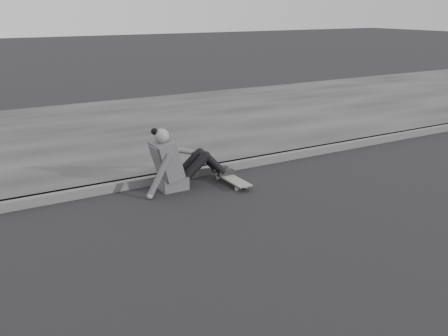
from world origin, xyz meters
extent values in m
cube|color=#515151|center=(0.00, 2.58, 0.06)|extent=(24.00, 0.16, 0.12)
cube|color=#363636|center=(0.00, 5.60, 0.06)|extent=(24.00, 6.00, 0.12)
cylinder|color=#9E9D98|center=(-2.16, 1.75, 0.03)|extent=(0.03, 0.05, 0.05)
cylinder|color=#9E9D98|center=(-2.01, 1.75, 0.03)|extent=(0.03, 0.05, 0.05)
cylinder|color=#9E9D98|center=(-2.16, 2.27, 0.03)|extent=(0.03, 0.05, 0.05)
cylinder|color=#9E9D98|center=(-2.01, 2.27, 0.03)|extent=(0.03, 0.05, 0.05)
cube|color=#333335|center=(-2.09, 1.75, 0.06)|extent=(0.16, 0.04, 0.03)
cube|color=#333335|center=(-2.09, 2.27, 0.06)|extent=(0.16, 0.04, 0.03)
cube|color=slate|center=(-2.09, 2.01, 0.08)|extent=(0.20, 0.78, 0.02)
cube|color=#4A4A4D|center=(-2.89, 2.26, 0.09)|extent=(0.36, 0.34, 0.18)
cube|color=#4A4A4D|center=(-2.96, 2.26, 0.43)|extent=(0.37, 0.40, 0.57)
cube|color=#4A4A4D|center=(-3.09, 2.26, 0.55)|extent=(0.14, 0.30, 0.20)
cylinder|color=gray|center=(-3.01, 2.26, 0.67)|extent=(0.09, 0.09, 0.08)
sphere|color=gray|center=(-3.02, 2.26, 0.76)|extent=(0.20, 0.20, 0.20)
sphere|color=black|center=(-3.11, 2.28, 0.83)|extent=(0.09, 0.09, 0.09)
cylinder|color=black|center=(-2.57, 2.17, 0.28)|extent=(0.43, 0.13, 0.39)
cylinder|color=black|center=(-2.57, 2.35, 0.28)|extent=(0.43, 0.13, 0.39)
cylinder|color=black|center=(-2.27, 2.17, 0.28)|extent=(0.35, 0.11, 0.36)
cylinder|color=black|center=(-2.27, 2.35, 0.28)|extent=(0.35, 0.11, 0.36)
sphere|color=black|center=(-2.41, 2.17, 0.42)|extent=(0.13, 0.13, 0.13)
sphere|color=black|center=(-2.41, 2.35, 0.42)|extent=(0.13, 0.13, 0.13)
cube|color=black|center=(-2.09, 2.17, 0.12)|extent=(0.24, 0.08, 0.07)
cube|color=black|center=(-2.09, 2.35, 0.12)|extent=(0.24, 0.08, 0.07)
cylinder|color=#4A4A4D|center=(-3.16, 2.05, 0.29)|extent=(0.38, 0.08, 0.58)
sphere|color=gray|center=(-3.31, 2.04, 0.04)|extent=(0.08, 0.08, 0.08)
cylinder|color=#4A4A4D|center=(-2.72, 2.42, 0.49)|extent=(0.48, 0.08, 0.21)
camera|label=1|loc=(-5.50, -3.67, 2.39)|focal=40.00mm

